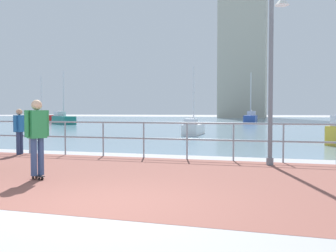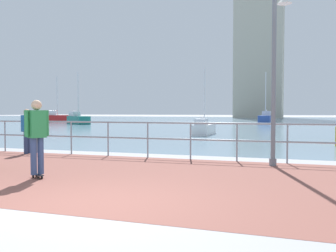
{
  "view_description": "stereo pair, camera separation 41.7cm",
  "coord_description": "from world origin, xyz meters",
  "px_view_note": "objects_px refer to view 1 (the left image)",
  "views": [
    {
      "loc": [
        2.67,
        -5.17,
        1.45
      ],
      "look_at": [
        0.09,
        3.56,
        1.1
      ],
      "focal_mm": 40.26,
      "sensor_mm": 36.0,
      "label": 1
    },
    {
      "loc": [
        3.06,
        -5.05,
        1.45
      ],
      "look_at": [
        0.09,
        3.56,
        1.1
      ],
      "focal_mm": 40.26,
      "sensor_mm": 36.0,
      "label": 2
    }
  ],
  "objects_px": {
    "sailboat_yellow": "(193,128)",
    "sailboat_gray": "(251,118)",
    "sailboat_navy": "(63,119)",
    "lamppost": "(274,61)",
    "bystander": "(19,128)",
    "skateboarder": "(37,132)",
    "sailboat_teal": "(40,118)"
  },
  "relations": [
    {
      "from": "skateboarder",
      "to": "sailboat_teal",
      "type": "distance_m",
      "value": 44.73
    },
    {
      "from": "sailboat_navy",
      "to": "skateboarder",
      "type": "bearing_deg",
      "value": -58.85
    },
    {
      "from": "lamppost",
      "to": "skateboarder",
      "type": "distance_m",
      "value": 6.18
    },
    {
      "from": "sailboat_gray",
      "to": "bystander",
      "type": "bearing_deg",
      "value": -97.81
    },
    {
      "from": "sailboat_gray",
      "to": "sailboat_navy",
      "type": "distance_m",
      "value": 22.54
    },
    {
      "from": "bystander",
      "to": "sailboat_navy",
      "type": "relative_size",
      "value": 0.26
    },
    {
      "from": "lamppost",
      "to": "sailboat_teal",
      "type": "height_order",
      "value": "sailboat_teal"
    },
    {
      "from": "sailboat_yellow",
      "to": "sailboat_navy",
      "type": "xyz_separation_m",
      "value": [
        -18.31,
        14.55,
        0.17
      ]
    },
    {
      "from": "bystander",
      "to": "sailboat_gray",
      "type": "height_order",
      "value": "sailboat_gray"
    },
    {
      "from": "sailboat_yellow",
      "to": "lamppost",
      "type": "bearing_deg",
      "value": -68.39
    },
    {
      "from": "sailboat_gray",
      "to": "lamppost",
      "type": "bearing_deg",
      "value": -85.1
    },
    {
      "from": "lamppost",
      "to": "bystander",
      "type": "bearing_deg",
      "value": 177.25
    },
    {
      "from": "sailboat_navy",
      "to": "sailboat_gray",
      "type": "bearing_deg",
      "value": 26.99
    },
    {
      "from": "skateboarder",
      "to": "sailboat_teal",
      "type": "relative_size",
      "value": 0.27
    },
    {
      "from": "sailboat_teal",
      "to": "sailboat_navy",
      "type": "relative_size",
      "value": 1.03
    },
    {
      "from": "sailboat_teal",
      "to": "sailboat_navy",
      "type": "height_order",
      "value": "sailboat_teal"
    },
    {
      "from": "sailboat_yellow",
      "to": "sailboat_teal",
      "type": "bearing_deg",
      "value": 141.16
    },
    {
      "from": "skateboarder",
      "to": "sailboat_teal",
      "type": "bearing_deg",
      "value": 125.08
    },
    {
      "from": "skateboarder",
      "to": "bystander",
      "type": "xyz_separation_m",
      "value": [
        -3.48,
        3.88,
        -0.12
      ]
    },
    {
      "from": "sailboat_yellow",
      "to": "sailboat_gray",
      "type": "bearing_deg",
      "value": 85.91
    },
    {
      "from": "skateboarder",
      "to": "bystander",
      "type": "distance_m",
      "value": 5.21
    },
    {
      "from": "lamppost",
      "to": "bystander",
      "type": "relative_size",
      "value": 3.28
    },
    {
      "from": "sailboat_yellow",
      "to": "sailboat_gray",
      "type": "xyz_separation_m",
      "value": [
        1.77,
        24.78,
        0.19
      ]
    },
    {
      "from": "sailboat_gray",
      "to": "sailboat_yellow",
      "type": "bearing_deg",
      "value": -94.09
    },
    {
      "from": "lamppost",
      "to": "sailboat_teal",
      "type": "distance_m",
      "value": 45.08
    },
    {
      "from": "lamppost",
      "to": "sailboat_yellow",
      "type": "xyz_separation_m",
      "value": [
        -4.98,
        12.56,
        -2.38
      ]
    },
    {
      "from": "bystander",
      "to": "sailboat_yellow",
      "type": "height_order",
      "value": "sailboat_yellow"
    },
    {
      "from": "skateboarder",
      "to": "sailboat_gray",
      "type": "relative_size",
      "value": 0.27
    },
    {
      "from": "skateboarder",
      "to": "sailboat_teal",
      "type": "height_order",
      "value": "sailboat_teal"
    },
    {
      "from": "lamppost",
      "to": "bystander",
      "type": "distance_m",
      "value": 8.49
    },
    {
      "from": "sailboat_teal",
      "to": "sailboat_gray",
      "type": "bearing_deg",
      "value": 8.79
    },
    {
      "from": "sailboat_yellow",
      "to": "sailboat_navy",
      "type": "height_order",
      "value": "sailboat_navy"
    }
  ]
}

